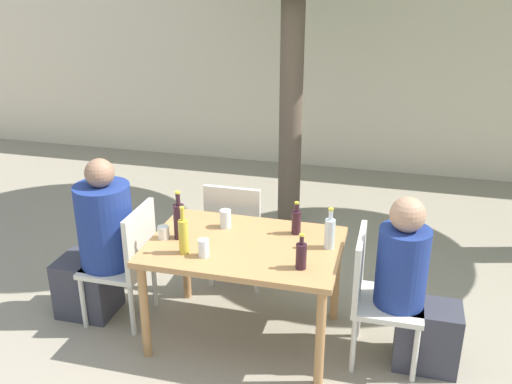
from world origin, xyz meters
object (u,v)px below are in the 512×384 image
Objects in this scene: drinking_glass_0 at (225,219)px; wine_bottle_2 at (301,255)px; patio_chair_2 at (236,228)px; person_seated_0 at (98,247)px; wine_bottle_3 at (296,221)px; patio_chair_1 at (375,291)px; drinking_glass_1 at (164,232)px; person_seated_1 at (414,294)px; water_bottle_0 at (330,233)px; wine_bottle_1 at (179,220)px; patio_chair_0 at (127,258)px; drinking_glass_2 at (204,248)px; oil_cruet_4 at (183,235)px; dining_table_front at (245,255)px.

wine_bottle_2 is at bearing -35.28° from drinking_glass_0.
patio_chair_2 is 0.72× the size of person_seated_0.
wine_bottle_3 reaches higher than drinking_glass_0.
patio_chair_1 is 0.69m from wine_bottle_3.
patio_chair_1 is 1.30m from patio_chair_2.
person_seated_1 is at bearing 2.08° from drinking_glass_1.
wine_bottle_1 is (-0.99, -0.11, 0.02)m from water_bottle_0.
patio_chair_0 is 7.66× the size of drinking_glass_2.
drinking_glass_1 is at bearing 170.30° from wine_bottle_2.
water_bottle_0 is 0.83× the size of wine_bottle_1.
person_seated_0 reaches higher than patio_chair_1.
patio_chair_0 is 1.46m from water_bottle_0.
oil_cruet_4 is (0.53, -0.22, 0.35)m from patio_chair_0.
wine_bottle_3 is at bearing 19.18° from drinking_glass_1.
patio_chair_0 is 1.23m from wine_bottle_3.
wine_bottle_2 is 0.98× the size of wine_bottle_3.
patio_chair_1 is (0.87, 0.00, -0.14)m from dining_table_front.
patio_chair_2 is at bearing 137.23° from patio_chair_0.
drinking_glass_1 is (-0.85, -0.29, -0.05)m from wine_bottle_3.
drinking_glass_0 is (0.14, 0.43, -0.06)m from oil_cruet_4.
drinking_glass_1 reaches higher than dining_table_front.
patio_chair_1 is at bearing -14.69° from water_bottle_0.
oil_cruet_4 is (-0.08, -0.88, 0.35)m from patio_chair_2.
water_bottle_0 reaches higher than patio_chair_0.
wine_bottle_1 is 1.43× the size of wine_bottle_3.
drinking_glass_2 is at bearing 93.31° from patio_chair_2.
patio_chair_2 is 7.66× the size of drinking_glass_2.
patio_chair_1 is 1.00× the size of patio_chair_2.
water_bottle_0 reaches higher than wine_bottle_3.
wine_bottle_1 reaches higher than drinking_glass_2.
wine_bottle_2 is (1.28, -0.22, 0.32)m from patio_chair_0.
patio_chair_2 is (-1.12, 0.66, 0.00)m from patio_chair_1.
patio_chair_0 is at bearing 169.38° from drinking_glass_1.
water_bottle_0 is 0.34m from wine_bottle_2.
wine_bottle_1 is (-0.19, -0.69, 0.36)m from patio_chair_2.
person_seated_1 is 0.78m from wine_bottle_2.
drinking_glass_2 is (0.05, -0.89, 0.29)m from patio_chair_2.
oil_cruet_4 is at bearing -144.38° from wine_bottle_3.
wine_bottle_3 is 1.82× the size of drinking_glass_0.
oil_cruet_4 is 0.15m from drinking_glass_2.
person_seated_0 is 0.95m from drinking_glass_0.
patio_chair_2 is (0.61, 0.66, 0.00)m from patio_chair_0.
person_seated_1 is 0.65m from water_bottle_0.
patio_chair_1 is 3.79× the size of wine_bottle_3.
drinking_glass_0 is (0.06, -0.45, 0.29)m from patio_chair_2.
dining_table_front is 0.51m from wine_bottle_2.
patio_chair_0 is 0.67m from oil_cruet_4.
patio_chair_2 is (-0.25, 0.66, -0.14)m from dining_table_front.
water_bottle_0 is (-0.56, 0.08, 0.32)m from person_seated_1.
drinking_glass_1 is at bearing 83.71° from person_seated_0.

